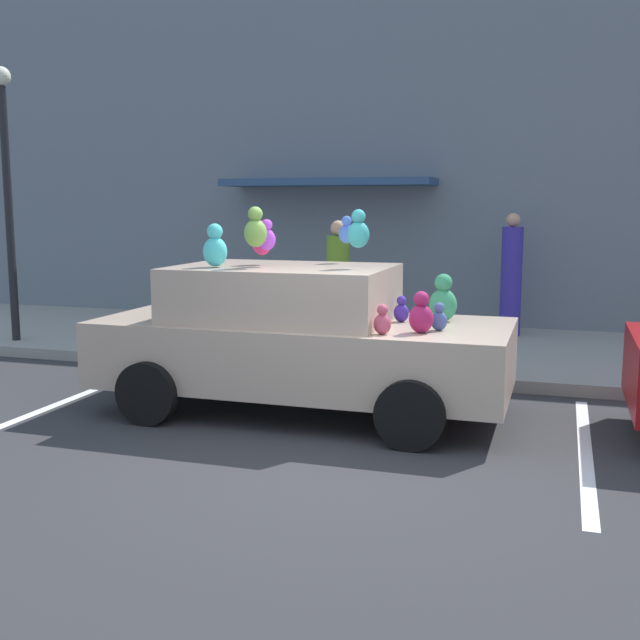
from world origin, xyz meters
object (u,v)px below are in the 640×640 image
plush_covered_car (297,337)px  teddy_bear_on_sidewalk (302,333)px  street_lamp_post (7,176)px  pedestrian_near_shopfront (338,293)px  pedestrian_by_lamp (511,278)px

plush_covered_car → teddy_bear_on_sidewalk: 2.41m
plush_covered_car → street_lamp_post: size_ratio=1.07×
street_lamp_post → pedestrian_near_shopfront: size_ratio=2.20×
pedestrian_near_shopfront → pedestrian_by_lamp: size_ratio=0.96×
plush_covered_car → pedestrian_by_lamp: 5.09m
plush_covered_car → street_lamp_post: (-5.21, 2.02, 1.78)m
street_lamp_post → plush_covered_car: bearing=-21.2°
pedestrian_by_lamp → plush_covered_car: bearing=-111.5°
pedestrian_near_shopfront → teddy_bear_on_sidewalk: bearing=-168.0°
pedestrian_by_lamp → teddy_bear_on_sidewalk: bearing=-136.6°
plush_covered_car → street_lamp_post: street_lamp_post is taller
street_lamp_post → pedestrian_by_lamp: street_lamp_post is taller
street_lamp_post → pedestrian_near_shopfront: 5.22m
pedestrian_near_shopfront → plush_covered_car: bearing=-84.0°
street_lamp_post → pedestrian_near_shopfront: bearing=4.1°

